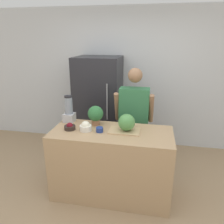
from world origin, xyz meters
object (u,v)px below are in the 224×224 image
at_px(refrigerator, 99,105).
at_px(blender, 69,111).
at_px(watermelon, 127,122).
at_px(bowl_cherries, 70,127).
at_px(bowl_small_blue, 100,130).
at_px(bowl_cream, 86,127).
at_px(potted_plant, 96,114).
at_px(person, 134,121).

height_order(refrigerator, blender, refrigerator).
xyz_separation_m(watermelon, bowl_cherries, (-0.73, -0.08, -0.09)).
xyz_separation_m(refrigerator, blender, (-0.17, -1.03, 0.21)).
bearing_deg(bowl_small_blue, bowl_cream, 178.44).
relative_size(refrigerator, bowl_cream, 11.44).
distance_m(bowl_cherries, bowl_small_blue, 0.40).
distance_m(bowl_cherries, potted_plant, 0.38).
relative_size(bowl_cream, potted_plant, 0.58).
height_order(bowl_cream, bowl_small_blue, bowl_cream).
bearing_deg(bowl_cherries, potted_plant, 38.17).
height_order(person, blender, person).
bearing_deg(watermelon, bowl_cherries, -173.53).
xyz_separation_m(bowl_cherries, bowl_cream, (0.21, 0.00, 0.02)).
relative_size(watermelon, bowl_small_blue, 2.35).
xyz_separation_m(bowl_cherries, blender, (-0.11, 0.27, 0.13)).
height_order(watermelon, bowl_cream, watermelon).
xyz_separation_m(person, bowl_cream, (-0.55, -0.70, 0.14)).
bearing_deg(potted_plant, refrigerator, 102.03).
bearing_deg(person, potted_plant, -134.82).
distance_m(person, bowl_small_blue, 0.80).
bearing_deg(bowl_small_blue, potted_plant, 116.02).
height_order(bowl_small_blue, blender, blender).
xyz_separation_m(blender, potted_plant, (0.40, -0.04, -0.01)).
relative_size(refrigerator, watermelon, 8.17).
relative_size(bowl_cherries, bowl_small_blue, 1.58).
bearing_deg(potted_plant, bowl_cream, -108.08).
xyz_separation_m(bowl_cherries, potted_plant, (0.29, 0.23, 0.12)).
relative_size(watermelon, potted_plant, 0.81).
bearing_deg(bowl_cream, person, 52.00).
distance_m(bowl_cream, bowl_small_blue, 0.19).
bearing_deg(blender, potted_plant, -6.17).
xyz_separation_m(bowl_cherries, bowl_small_blue, (0.40, -0.00, -0.00)).
bearing_deg(blender, bowl_cream, -39.50).
xyz_separation_m(bowl_small_blue, potted_plant, (-0.11, 0.23, 0.12)).
relative_size(watermelon, bowl_cherries, 1.49).
bearing_deg(bowl_cream, watermelon, 8.91).
bearing_deg(refrigerator, potted_plant, -77.97).
bearing_deg(bowl_cherries, watermelon, 6.47).
height_order(bowl_small_blue, potted_plant, potted_plant).
relative_size(person, potted_plant, 6.21).
xyz_separation_m(watermelon, bowl_cream, (-0.51, -0.08, -0.07)).
bearing_deg(person, bowl_small_blue, -117.25).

